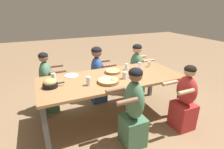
% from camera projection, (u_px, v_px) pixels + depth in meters
% --- Properties ---
extents(ground_plane, '(18.00, 18.00, 0.00)m').
position_uv_depth(ground_plane, '(112.00, 117.00, 3.25)').
color(ground_plane, '#896B4C').
rests_on(ground_plane, ground).
extents(dining_table, '(2.42, 1.01, 0.80)m').
position_uv_depth(dining_table, '(112.00, 81.00, 2.99)').
color(dining_table, '#996B42').
rests_on(dining_table, ground).
extents(pizza_board_main, '(0.29, 0.29, 0.05)m').
position_uv_depth(pizza_board_main, '(112.00, 71.00, 3.16)').
color(pizza_board_main, brown).
rests_on(pizza_board_main, dining_table).
extents(pizza_board_second, '(0.36, 0.36, 0.05)m').
position_uv_depth(pizza_board_second, '(108.00, 81.00, 2.75)').
color(pizza_board_second, brown).
rests_on(pizza_board_second, dining_table).
extents(skillet_bowl, '(0.32, 0.22, 0.14)m').
position_uv_depth(skillet_bowl, '(50.00, 83.00, 2.57)').
color(skillet_bowl, black).
rests_on(skillet_bowl, dining_table).
extents(empty_plate_a, '(0.23, 0.23, 0.02)m').
position_uv_depth(empty_plate_a, '(135.00, 77.00, 2.97)').
color(empty_plate_a, white).
rests_on(empty_plate_a, dining_table).
extents(empty_plate_b, '(0.20, 0.20, 0.02)m').
position_uv_depth(empty_plate_b, '(134.00, 71.00, 3.24)').
color(empty_plate_b, white).
rests_on(empty_plate_b, dining_table).
extents(empty_plate_c, '(0.24, 0.24, 0.02)m').
position_uv_depth(empty_plate_c, '(71.00, 75.00, 3.02)').
color(empty_plate_c, white).
rests_on(empty_plate_c, dining_table).
extents(drinking_glass_a, '(0.07, 0.07, 0.12)m').
position_uv_depth(drinking_glass_a, '(54.00, 77.00, 2.82)').
color(drinking_glass_a, silver).
rests_on(drinking_glass_a, dining_table).
extents(drinking_glass_b, '(0.07, 0.07, 0.12)m').
position_uv_depth(drinking_glass_b, '(125.00, 76.00, 2.88)').
color(drinking_glass_b, silver).
rests_on(drinking_glass_b, dining_table).
extents(drinking_glass_c, '(0.06, 0.06, 0.12)m').
position_uv_depth(drinking_glass_c, '(127.00, 67.00, 3.29)').
color(drinking_glass_c, silver).
rests_on(drinking_glass_c, dining_table).
extents(drinking_glass_d, '(0.06, 0.06, 0.11)m').
position_uv_depth(drinking_glass_d, '(149.00, 65.00, 3.46)').
color(drinking_glass_d, silver).
rests_on(drinking_glass_d, dining_table).
extents(drinking_glass_e, '(0.07, 0.07, 0.14)m').
position_uv_depth(drinking_glass_e, '(89.00, 81.00, 2.64)').
color(drinking_glass_e, silver).
rests_on(drinking_glass_e, dining_table).
extents(drinking_glass_f, '(0.06, 0.06, 0.14)m').
position_uv_depth(drinking_glass_f, '(139.00, 66.00, 3.32)').
color(drinking_glass_f, silver).
rests_on(drinking_glass_f, dining_table).
extents(diner_far_left, '(0.51, 0.40, 1.17)m').
position_uv_depth(diner_far_left, '(48.00, 86.00, 3.30)').
color(diner_far_left, '#477556').
rests_on(diner_far_left, ground).
extents(diner_near_right, '(0.51, 0.40, 1.10)m').
position_uv_depth(diner_near_right, '(185.00, 101.00, 2.81)').
color(diner_near_right, '#B22D2D').
rests_on(diner_near_right, ground).
extents(diner_near_center, '(0.51, 0.40, 1.19)m').
position_uv_depth(diner_near_center, '(133.00, 112.00, 2.44)').
color(diner_near_center, '#477556').
rests_on(diner_near_center, ground).
extents(diner_far_center, '(0.51, 0.40, 1.18)m').
position_uv_depth(diner_far_center, '(98.00, 76.00, 3.66)').
color(diner_far_center, '#2D5193').
rests_on(diner_far_center, ground).
extents(diner_far_right, '(0.51, 0.40, 1.16)m').
position_uv_depth(diner_far_right, '(136.00, 71.00, 4.02)').
color(diner_far_right, '#477556').
rests_on(diner_far_right, ground).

